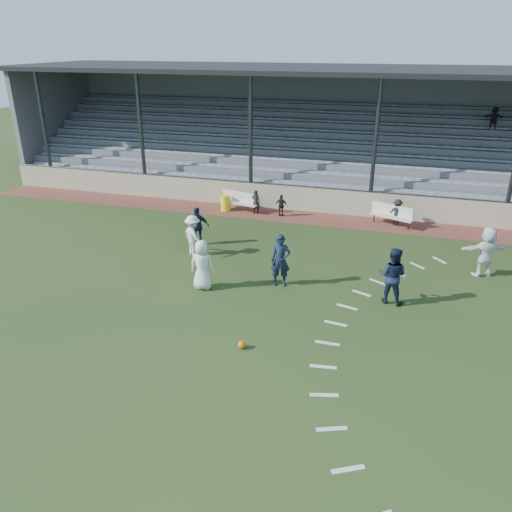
{
  "coord_description": "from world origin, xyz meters",
  "views": [
    {
      "loc": [
        4.32,
        -12.02,
        7.87
      ],
      "look_at": [
        0.0,
        2.5,
        1.3
      ],
      "focal_mm": 35.0,
      "sensor_mm": 36.0,
      "label": 1
    }
  ],
  "objects_px": {
    "player_white_lead": "(202,265)",
    "player_navy_lead": "(281,261)",
    "trash_bin": "(226,203)",
    "football": "(242,345)",
    "bench_right": "(392,213)",
    "bench_left": "(240,200)"
  },
  "relations": [
    {
      "from": "player_white_lead",
      "to": "player_navy_lead",
      "type": "distance_m",
      "value": 2.68
    },
    {
      "from": "bench_right",
      "to": "player_navy_lead",
      "type": "height_order",
      "value": "player_navy_lead"
    },
    {
      "from": "bench_right",
      "to": "football",
      "type": "height_order",
      "value": "bench_right"
    },
    {
      "from": "bench_left",
      "to": "player_navy_lead",
      "type": "distance_m",
      "value": 8.41
    },
    {
      "from": "bench_right",
      "to": "player_navy_lead",
      "type": "bearing_deg",
      "value": -91.37
    },
    {
      "from": "trash_bin",
      "to": "player_navy_lead",
      "type": "relative_size",
      "value": 0.42
    },
    {
      "from": "player_white_lead",
      "to": "trash_bin",
      "type": "bearing_deg",
      "value": -78.25
    },
    {
      "from": "bench_right",
      "to": "player_white_lead",
      "type": "bearing_deg",
      "value": -101.74
    },
    {
      "from": "football",
      "to": "trash_bin",
      "type": "bearing_deg",
      "value": 111.85
    },
    {
      "from": "bench_right",
      "to": "trash_bin",
      "type": "relative_size",
      "value": 2.57
    },
    {
      "from": "bench_right",
      "to": "football",
      "type": "bearing_deg",
      "value": -83.42
    },
    {
      "from": "player_navy_lead",
      "to": "trash_bin",
      "type": "bearing_deg",
      "value": 110.04
    },
    {
      "from": "football",
      "to": "player_white_lead",
      "type": "height_order",
      "value": "player_white_lead"
    },
    {
      "from": "trash_bin",
      "to": "player_white_lead",
      "type": "bearing_deg",
      "value": -75.52
    },
    {
      "from": "trash_bin",
      "to": "player_navy_lead",
      "type": "distance_m",
      "value": 8.62
    },
    {
      "from": "player_white_lead",
      "to": "player_navy_lead",
      "type": "bearing_deg",
      "value": -161.1
    },
    {
      "from": "trash_bin",
      "to": "player_white_lead",
      "type": "relative_size",
      "value": 0.44
    },
    {
      "from": "football",
      "to": "player_navy_lead",
      "type": "xyz_separation_m",
      "value": [
        0.07,
        4.09,
        0.82
      ]
    },
    {
      "from": "player_white_lead",
      "to": "player_navy_lead",
      "type": "xyz_separation_m",
      "value": [
        2.49,
        0.99,
        0.05
      ]
    },
    {
      "from": "trash_bin",
      "to": "football",
      "type": "height_order",
      "value": "trash_bin"
    },
    {
      "from": "trash_bin",
      "to": "player_navy_lead",
      "type": "bearing_deg",
      "value": -57.54
    },
    {
      "from": "bench_right",
      "to": "football",
      "type": "distance_m",
      "value": 12.0
    }
  ]
}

